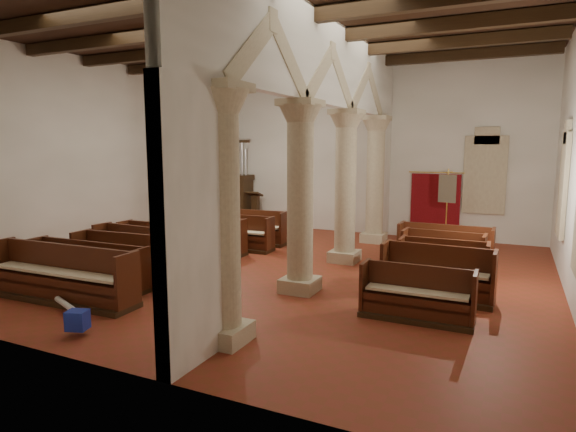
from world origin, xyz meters
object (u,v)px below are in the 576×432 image
Objects in this scene: nave_pew_0 at (61,283)px; aisle_pew_0 at (417,302)px; pipe_organ at (227,190)px; processional_banner at (446,221)px; lectern at (255,212)px.

aisle_pew_0 is (6.74, 1.99, -0.04)m from nave_pew_0.
processional_banner is at bearing -5.37° from pipe_organ.
lectern is 0.57× the size of processional_banner.
processional_banner is (7.21, -0.79, 0.23)m from lectern.
nave_pew_0 is 7.03m from aisle_pew_0.
lectern is 7.26m from processional_banner.
processional_banner is (8.53, -0.80, -0.57)m from pipe_organ.
processional_banner is 6.89m from aisle_pew_0.
nave_pew_0 is at bearing -111.43° from processional_banner.
processional_banner reaches higher than nave_pew_0.
processional_banner is 1.21× the size of aisle_pew_0.
aisle_pew_0 is at bearing -40.73° from pipe_organ.
processional_banner is at bearing -5.51° from lectern.
processional_banner is at bearing 52.62° from nave_pew_0.
aisle_pew_0 is (8.91, -7.67, -1.04)m from pipe_organ.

